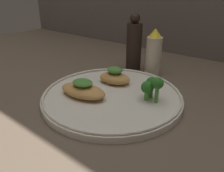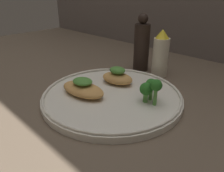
% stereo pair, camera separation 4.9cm
% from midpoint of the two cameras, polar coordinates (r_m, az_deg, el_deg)
% --- Properties ---
extents(ground_plane, '(1.80, 1.80, 0.01)m').
position_cam_midpoint_polar(ground_plane, '(0.51, -2.77, -4.03)').
color(ground_plane, brown).
extents(plate, '(0.32, 0.32, 0.02)m').
position_cam_midpoint_polar(plate, '(0.50, -2.80, -2.54)').
color(plate, silver).
rests_on(plate, ground_plane).
extents(grilled_meat_front, '(0.12, 0.07, 0.04)m').
position_cam_midpoint_polar(grilled_meat_front, '(0.49, -10.46, -1.05)').
color(grilled_meat_front, tan).
rests_on(grilled_meat_front, plate).
extents(grilled_meat_middle, '(0.09, 0.07, 0.04)m').
position_cam_midpoint_polar(grilled_meat_middle, '(0.55, -1.85, 2.37)').
color(grilled_meat_middle, tan).
rests_on(grilled_meat_middle, plate).
extents(broccoli_bunch, '(0.05, 0.04, 0.06)m').
position_cam_midpoint_polar(broccoli_bunch, '(0.47, 7.36, 0.01)').
color(broccoli_bunch, '#569942').
rests_on(broccoli_bunch, plate).
extents(sauce_bottle, '(0.04, 0.04, 0.13)m').
position_cam_midpoint_polar(sauce_bottle, '(0.64, 8.67, 8.51)').
color(sauce_bottle, beige).
rests_on(sauce_bottle, ground_plane).
extents(pepper_grinder, '(0.05, 0.05, 0.17)m').
position_cam_midpoint_polar(pepper_grinder, '(0.67, 3.64, 10.68)').
color(pepper_grinder, black).
rests_on(pepper_grinder, ground_plane).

